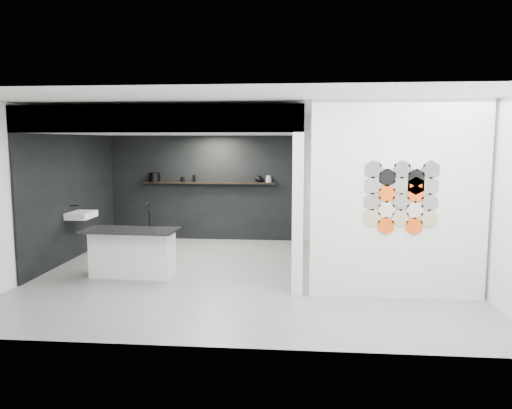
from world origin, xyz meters
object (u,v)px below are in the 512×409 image
(glass_vase, at_px, (269,179))
(bottle_dark, at_px, (194,178))
(kitchen_island, at_px, (133,252))
(glass_bowl, at_px, (269,180))
(kettle, at_px, (259,179))
(partition_panel, at_px, (398,200))
(utensil_cup, at_px, (183,179))
(stockpot, at_px, (155,177))
(wall_basin, at_px, (81,215))

(glass_vase, relative_size, bottle_dark, 0.99)
(kitchen_island, distance_m, glass_bowl, 3.86)
(kettle, relative_size, glass_bowl, 1.35)
(partition_panel, relative_size, glass_bowl, 22.11)
(utensil_cup, bearing_deg, kettle, 0.00)
(kitchen_island, xyz_separation_m, bottle_dark, (0.37, 3.13, 0.99))
(kettle, relative_size, utensil_cup, 1.64)
(kitchen_island, bearing_deg, bottle_dark, 85.36)
(kettle, distance_m, bottle_dark, 1.46)
(partition_panel, bearing_deg, glass_vase, 118.23)
(glass_bowl, bearing_deg, utensil_cup, 180.00)
(utensil_cup, bearing_deg, stockpot, 180.00)
(partition_panel, distance_m, wall_basin, 5.78)
(bottle_dark, distance_m, utensil_cup, 0.26)
(wall_basin, bearing_deg, glass_vase, 31.35)
(stockpot, relative_size, kettle, 1.44)
(stockpot, bearing_deg, partition_panel, -39.71)
(glass_vase, bearing_deg, stockpot, 180.00)
(kettle, height_order, utensil_cup, kettle)
(kitchen_island, xyz_separation_m, glass_bowl, (2.05, 3.13, 0.95))
(glass_vase, bearing_deg, kettle, 180.00)
(stockpot, bearing_deg, bottle_dark, 0.00)
(kettle, bearing_deg, partition_panel, -37.85)
(stockpot, height_order, glass_bowl, stockpot)
(partition_panel, distance_m, glass_vase, 4.39)
(glass_bowl, height_order, glass_vase, glass_vase)
(kettle, xyz_separation_m, utensil_cup, (-1.72, 0.00, -0.02))
(stockpot, xyz_separation_m, bottle_dark, (0.90, 0.00, -0.02))
(kettle, xyz_separation_m, glass_vase, (0.21, 0.00, 0.00))
(kettle, bearing_deg, stockpot, -158.49)
(stockpot, xyz_separation_m, utensil_cup, (0.64, 0.00, -0.05))
(kettle, bearing_deg, glass_bowl, 21.51)
(kitchen_island, xyz_separation_m, utensil_cup, (0.11, 3.13, 0.96))
(kitchen_island, height_order, utensil_cup, utensil_cup)
(kitchen_island, bearing_deg, glass_vase, 58.93)
(wall_basin, xyz_separation_m, glass_vase, (3.39, 2.07, 0.55))
(partition_panel, xyz_separation_m, glass_vase, (-2.08, 3.87, -0.00))
(kettle, distance_m, utensil_cup, 1.72)
(kettle, bearing_deg, bottle_dark, -158.49)
(wall_basin, height_order, glass_vase, glass_vase)
(bottle_dark, bearing_deg, kettle, 0.00)
(stockpot, bearing_deg, glass_bowl, 0.00)
(stockpot, bearing_deg, kitchen_island, -80.39)
(kettle, xyz_separation_m, glass_bowl, (0.21, 0.00, -0.03))
(kitchen_island, bearing_deg, utensil_cup, 90.11)
(partition_panel, bearing_deg, kitchen_island, 169.83)
(kitchen_island, distance_m, stockpot, 3.33)
(glass_bowl, xyz_separation_m, utensil_cup, (-1.94, 0.00, 0.01))
(kitchen_island, height_order, glass_bowl, glass_bowl)
(glass_bowl, bearing_deg, stockpot, 180.00)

